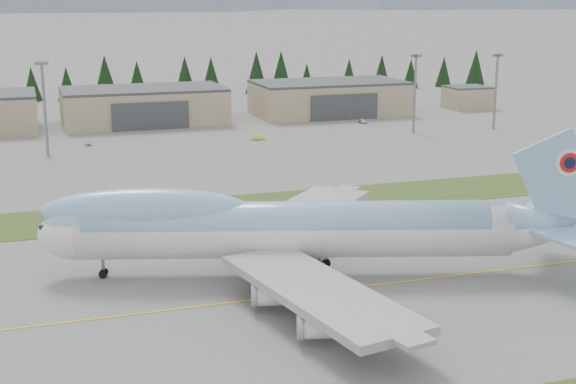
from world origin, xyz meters
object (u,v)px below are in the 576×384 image
object	(u,v)px
service_vehicle_b	(258,140)
service_vehicle_c	(363,123)
service_vehicle_a	(88,145)
boeing_747_freighter	(289,228)
hangar_center	(144,106)
hangar_right	(329,98)

from	to	relation	value
service_vehicle_b	service_vehicle_c	world-z (taller)	service_vehicle_b
service_vehicle_c	service_vehicle_a	bearing A→B (deg)	-170.83
boeing_747_freighter	hangar_center	world-z (taller)	boeing_747_freighter
boeing_747_freighter	hangar_right	xyz separation A→B (m)	(60.88, 142.43, -1.42)
service_vehicle_a	boeing_747_freighter	bearing A→B (deg)	-77.78
hangar_center	service_vehicle_c	world-z (taller)	hangar_center
service_vehicle_c	hangar_right	bearing A→B (deg)	99.65
hangar_center	service_vehicle_c	bearing A→B (deg)	-18.39
service_vehicle_a	service_vehicle_c	xyz separation A→B (m)	(82.29, 10.94, 0.00)
hangar_right	service_vehicle_c	xyz separation A→B (m)	(2.96, -20.93, -5.39)
service_vehicle_a	service_vehicle_b	xyz separation A→B (m)	(44.09, -6.58, 0.00)
hangar_right	service_vehicle_c	bearing A→B (deg)	-81.95
hangar_center	service_vehicle_a	size ratio (longest dim) A/B	12.91
service_vehicle_a	service_vehicle_c	size ratio (longest dim) A/B	0.91
hangar_center	service_vehicle_a	distance (m)	37.66
hangar_right	service_vehicle_c	size ratio (longest dim) A/B	11.72
hangar_right	service_vehicle_a	world-z (taller)	hangar_right
boeing_747_freighter	service_vehicle_c	world-z (taller)	boeing_747_freighter
boeing_747_freighter	hangar_right	bearing A→B (deg)	83.45
hangar_right	service_vehicle_a	size ratio (longest dim) A/B	12.91
boeing_747_freighter	hangar_right	size ratio (longest dim) A/B	1.63
boeing_747_freighter	service_vehicle_b	world-z (taller)	boeing_747_freighter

